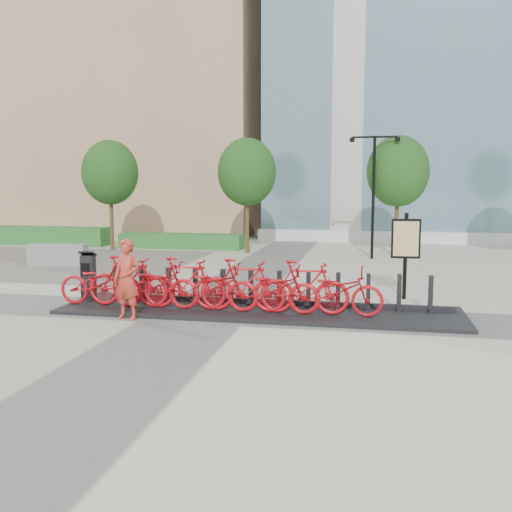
% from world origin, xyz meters
% --- Properties ---
extents(ground, '(120.00, 120.00, 0.00)m').
position_xyz_m(ground, '(0.00, 0.00, 0.00)').
color(ground, beige).
extents(tan_building, '(26.00, 16.00, 30.00)m').
position_xyz_m(tan_building, '(-16.00, 26.00, 15.00)').
color(tan_building, tan).
rests_on(tan_building, ground).
extents(gravel_patch, '(14.00, 14.00, 0.00)m').
position_xyz_m(gravel_patch, '(-10.00, 7.00, 0.01)').
color(gravel_patch, '#56524C').
rests_on(gravel_patch, ground).
extents(hedge_a, '(10.00, 1.40, 0.90)m').
position_xyz_m(hedge_a, '(-14.00, 13.50, 0.45)').
color(hedge_a, '#2A612A').
rests_on(hedge_a, ground).
extents(hedge_b, '(6.00, 1.20, 0.70)m').
position_xyz_m(hedge_b, '(-5.00, 13.20, 0.35)').
color(hedge_b, '#2A612A').
rests_on(hedge_b, ground).
extents(tree_0, '(2.60, 2.60, 5.10)m').
position_xyz_m(tree_0, '(-8.00, 12.00, 3.59)').
color(tree_0, brown).
rests_on(tree_0, ground).
extents(tree_1, '(2.60, 2.60, 5.10)m').
position_xyz_m(tree_1, '(-1.50, 12.00, 3.59)').
color(tree_1, brown).
rests_on(tree_1, ground).
extents(tree_2, '(2.60, 2.60, 5.10)m').
position_xyz_m(tree_2, '(5.00, 12.00, 3.59)').
color(tree_2, brown).
rests_on(tree_2, ground).
extents(streetlamp, '(2.00, 0.20, 5.00)m').
position_xyz_m(streetlamp, '(4.00, 11.00, 3.13)').
color(streetlamp, black).
rests_on(streetlamp, ground).
extents(dock_pad, '(9.60, 2.40, 0.08)m').
position_xyz_m(dock_pad, '(1.30, 0.30, 0.04)').
color(dock_pad, black).
rests_on(dock_pad, ground).
extents(dock_rail_posts, '(8.02, 0.50, 0.85)m').
position_xyz_m(dock_rail_posts, '(1.36, 0.77, 0.51)').
color(dock_rail_posts, black).
rests_on(dock_rail_posts, dock_pad).
extents(bike_0, '(2.13, 0.74, 1.12)m').
position_xyz_m(bike_0, '(-2.60, -0.05, 0.64)').
color(bike_0, '#B10C14').
rests_on(bike_0, dock_pad).
extents(bike_1, '(2.07, 0.58, 1.24)m').
position_xyz_m(bike_1, '(-1.88, -0.05, 0.70)').
color(bike_1, '#B10C14').
rests_on(bike_1, dock_pad).
extents(bike_2, '(2.13, 0.74, 1.12)m').
position_xyz_m(bike_2, '(-1.16, -0.05, 0.64)').
color(bike_2, '#B10C14').
rests_on(bike_2, dock_pad).
extents(bike_3, '(2.07, 0.58, 1.24)m').
position_xyz_m(bike_3, '(-0.44, -0.05, 0.70)').
color(bike_3, '#B10C14').
rests_on(bike_3, dock_pad).
extents(bike_4, '(2.13, 0.74, 1.12)m').
position_xyz_m(bike_4, '(0.28, -0.05, 0.64)').
color(bike_4, '#B10C14').
rests_on(bike_4, dock_pad).
extents(bike_5, '(2.07, 0.58, 1.24)m').
position_xyz_m(bike_5, '(1.00, -0.05, 0.70)').
color(bike_5, '#B10C14').
rests_on(bike_5, dock_pad).
extents(bike_6, '(2.13, 0.74, 1.12)m').
position_xyz_m(bike_6, '(1.72, -0.05, 0.64)').
color(bike_6, '#B10C14').
rests_on(bike_6, dock_pad).
extents(bike_7, '(2.07, 0.58, 1.24)m').
position_xyz_m(bike_7, '(2.44, -0.05, 0.70)').
color(bike_7, '#B10C14').
rests_on(bike_7, dock_pad).
extents(bike_8, '(2.13, 0.74, 1.12)m').
position_xyz_m(bike_8, '(3.16, -0.05, 0.64)').
color(bike_8, '#B10C14').
rests_on(bike_8, dock_pad).
extents(kiosk, '(0.42, 0.37, 1.27)m').
position_xyz_m(kiosk, '(-3.23, 0.54, 0.69)').
color(kiosk, black).
rests_on(kiosk, dock_pad).
extents(worker_red, '(0.75, 0.58, 1.83)m').
position_xyz_m(worker_red, '(-1.48, -1.00, 0.92)').
color(worker_red, '#C23829').
rests_on(worker_red, ground).
extents(jersey_barrier, '(2.21, 0.86, 0.83)m').
position_xyz_m(jersey_barrier, '(-7.55, 6.43, 0.42)').
color(jersey_barrier, '#969696').
rests_on(jersey_barrier, ground).
extents(map_sign, '(0.76, 0.16, 2.30)m').
position_xyz_m(map_sign, '(4.82, 2.59, 1.52)').
color(map_sign, black).
rests_on(map_sign, ground).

